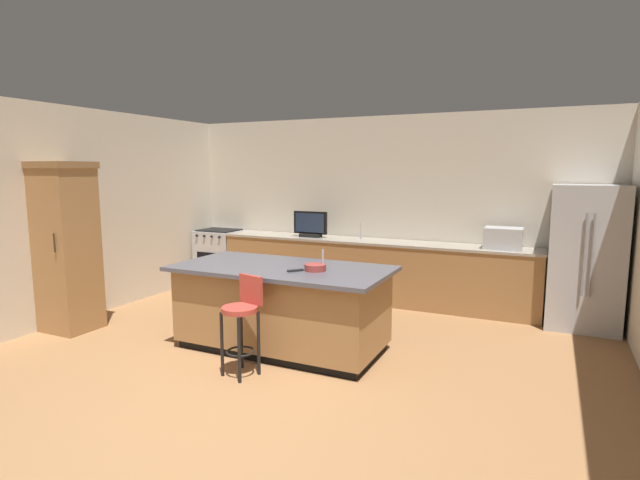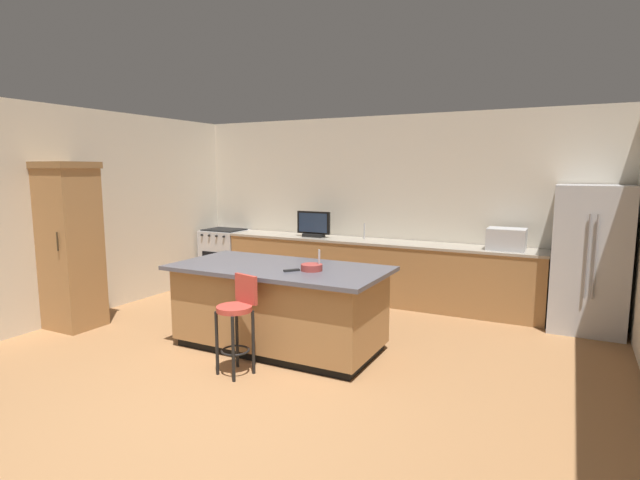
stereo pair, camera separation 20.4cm
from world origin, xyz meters
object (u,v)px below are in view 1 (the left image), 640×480
refrigerator (585,257)px  cell_phone (307,266)px  fruit_bowl (315,267)px  bar_stool_center (242,317)px  kitchen_island (282,307)px  tv_remote (296,270)px  range_oven (220,256)px  microwave (503,238)px  cabinet_tower (66,244)px  tv_monitor (310,225)px

refrigerator → cell_phone: refrigerator is taller
refrigerator → fruit_bowl: size_ratio=7.89×
bar_stool_center → kitchen_island: bearing=104.8°
tv_remote → fruit_bowl: bearing=74.0°
range_oven → microwave: (4.63, 0.00, 0.59)m
microwave → fruit_bowl: bearing=-124.2°
bar_stool_center → cell_phone: 0.99m
kitchen_island → cabinet_tower: (-2.70, -0.54, 0.60)m
refrigerator → fruit_bowl: 3.47m
range_oven → bar_stool_center: bar_stool_center is taller
range_oven → cabinet_tower: size_ratio=0.46×
cabinet_tower → refrigerator: bearing=26.0°
tv_remote → refrigerator: bearing=79.3°
range_oven → cell_phone: 3.63m
fruit_bowl → cell_phone: size_ratio=1.50×
kitchen_island → cabinet_tower: bearing=-168.8°
fruit_bowl → cell_phone: (-0.17, 0.16, -0.03)m
kitchen_island → tv_remote: tv_remote is taller
bar_stool_center → fruit_bowl: size_ratio=4.24×
range_oven → tv_remote: tv_remote is taller
kitchen_island → tv_remote: 0.56m
tv_monitor → fruit_bowl: tv_monitor is taller
kitchen_island → fruit_bowl: 0.65m
refrigerator → cabinet_tower: (-5.73, -2.79, 0.18)m
cell_phone → range_oven: bearing=107.9°
bar_stool_center → cell_phone: (0.25, 0.89, 0.35)m
tv_monitor → cell_phone: bearing=-64.5°
cabinet_tower → tv_remote: bearing=7.1°
tv_remote → kitchen_island: bearing=-175.0°
cell_phone → bar_stool_center: bearing=-139.4°
cabinet_tower → microwave: (4.76, 2.88, -0.01)m
range_oven → fruit_bowl: (3.00, -2.39, 0.49)m
range_oven → microwave: size_ratio=1.95×
refrigerator → cell_phone: size_ratio=11.85×
kitchen_island → refrigerator: (3.03, 2.26, 0.42)m
microwave → tv_monitor: bearing=-179.0°
range_oven → cabinet_tower: bearing=-92.5°
fruit_bowl → tv_remote: 0.21m
fruit_bowl → tv_remote: size_ratio=1.33×
microwave → tv_monitor: 2.84m
fruit_bowl → refrigerator: bearing=41.6°
microwave → cell_phone: 2.87m
refrigerator → range_oven: 5.62m
tv_remote → range_oven: bearing=176.4°
cabinet_tower → bar_stool_center: 2.76m
cabinet_tower → tv_remote: 2.99m
tv_monitor → cell_phone: 2.42m
cell_phone → tv_remote: bearing=-122.8°
kitchen_island → bar_stool_center: (0.01, -0.77, 0.10)m
range_oven → cell_phone: range_oven is taller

